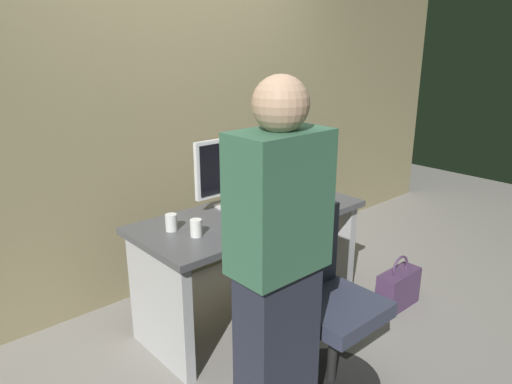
% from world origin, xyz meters
% --- Properties ---
extents(ground_plane, '(9.00, 9.00, 0.00)m').
position_xyz_m(ground_plane, '(0.00, 0.00, 0.00)').
color(ground_plane, gray).
extents(wall_back, '(6.40, 0.10, 3.00)m').
position_xyz_m(wall_back, '(0.00, 0.80, 1.50)').
color(wall_back, '#8C7F5B').
rests_on(wall_back, ground).
extents(desk, '(1.48, 0.67, 0.73)m').
position_xyz_m(desk, '(0.00, 0.00, 0.51)').
color(desk, '#4C4C51').
rests_on(desk, ground).
extents(office_chair, '(0.52, 0.52, 0.94)m').
position_xyz_m(office_chair, '(-0.12, -0.73, 0.43)').
color(office_chair, black).
rests_on(office_chair, ground).
extents(person_at_desk, '(0.40, 0.24, 1.64)m').
position_xyz_m(person_at_desk, '(-0.57, -0.83, 0.84)').
color(person_at_desk, '#262838').
rests_on(person_at_desk, ground).
extents(monitor, '(0.54, 0.14, 0.46)m').
position_xyz_m(monitor, '(-0.01, 0.17, 0.98)').
color(monitor, silver).
rests_on(monitor, desk).
extents(keyboard, '(0.43, 0.13, 0.02)m').
position_xyz_m(keyboard, '(0.01, -0.08, 0.74)').
color(keyboard, white).
rests_on(keyboard, desk).
extents(mouse, '(0.06, 0.10, 0.03)m').
position_xyz_m(mouse, '(0.32, -0.06, 0.74)').
color(mouse, black).
rests_on(mouse, desk).
extents(cup_near_keyboard, '(0.06, 0.06, 0.10)m').
position_xyz_m(cup_near_keyboard, '(-0.46, -0.08, 0.78)').
color(cup_near_keyboard, white).
rests_on(cup_near_keyboard, desk).
extents(cup_by_monitor, '(0.07, 0.07, 0.10)m').
position_xyz_m(cup_by_monitor, '(-0.52, 0.08, 0.78)').
color(cup_by_monitor, silver).
rests_on(cup_by_monitor, desk).
extents(book_stack, '(0.23, 0.19, 0.08)m').
position_xyz_m(book_stack, '(0.41, 0.11, 0.76)').
color(book_stack, black).
rests_on(book_stack, desk).
extents(cell_phone, '(0.12, 0.16, 0.01)m').
position_xyz_m(cell_phone, '(0.45, -0.13, 0.73)').
color(cell_phone, black).
rests_on(cell_phone, desk).
extents(handbag, '(0.34, 0.14, 0.38)m').
position_xyz_m(handbag, '(0.83, -0.59, 0.14)').
color(handbag, '#4C3356').
rests_on(handbag, ground).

